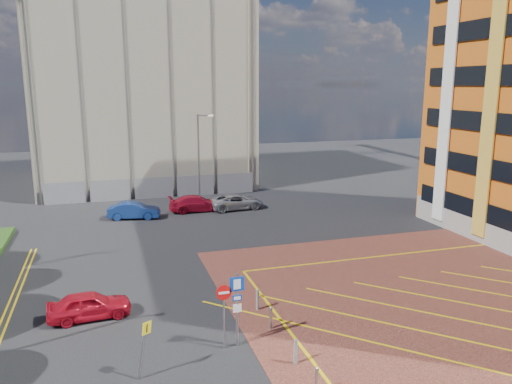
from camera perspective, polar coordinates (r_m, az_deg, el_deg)
name	(u,v)px	position (r m, az deg, el deg)	size (l,w,h in m)	color
ground	(232,360)	(20.72, -2.80, -18.65)	(140.00, 140.00, 0.00)	black
lamp_back	(199,154)	(46.46, -6.48, 4.35)	(1.53, 0.16, 8.00)	#9EA0A8
sign_cluster	(232,303)	(20.72, -2.73, -12.54)	(1.17, 0.12, 3.20)	#9EA0A8
warning_sign	(144,343)	(19.36, -12.73, -16.45)	(0.64, 0.40, 2.25)	#9EA0A8
bollard_row	(302,362)	(19.74, 5.30, -18.80)	(0.14, 11.14, 0.90)	#9EA0A8
construction_building	(141,81)	(57.44, -13.01, 12.25)	(21.20, 19.20, 22.00)	#B8AF96
construction_fence	(165,187)	(48.53, -10.40, 0.54)	(21.60, 0.06, 2.00)	gray
car_red_left	(89,305)	(24.84, -18.51, -12.17)	(1.50, 3.73, 1.27)	red
car_blue_back	(134,210)	(41.44, -13.77, -2.06)	(1.43, 4.10, 1.35)	navy
car_red_back	(197,203)	(42.94, -6.78, -1.29)	(1.91, 4.71, 1.37)	#AB0E27
car_silver_back	(236,202)	(43.36, -2.27, -1.12)	(2.17, 4.70, 1.31)	#A3A4AA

